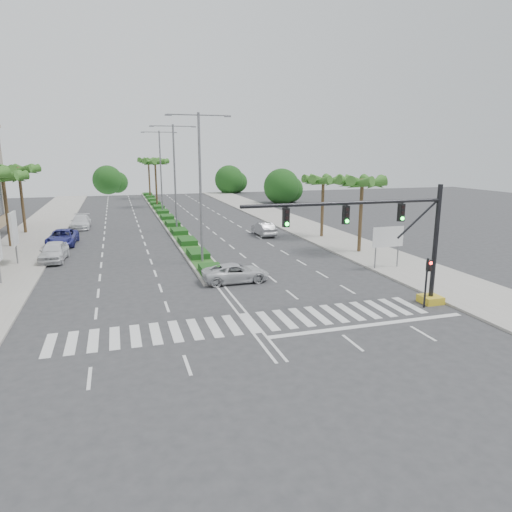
{
  "coord_description": "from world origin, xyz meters",
  "views": [
    {
      "loc": [
        -6.49,
        -22.25,
        9.0
      ],
      "look_at": [
        1.23,
        2.9,
        3.0
      ],
      "focal_mm": 32.0,
      "sensor_mm": 36.0,
      "label": 1
    }
  ],
  "objects_px": {
    "car_parked_a": "(54,252)",
    "car_crossing": "(236,273)",
    "car_parked_d": "(81,222)",
    "car_parked_b": "(54,254)",
    "car_parked_c": "(62,238)",
    "car_right": "(264,229)"
  },
  "relations": [
    {
      "from": "car_parked_a",
      "to": "car_crossing",
      "type": "relative_size",
      "value": 1.02
    },
    {
      "from": "car_parked_a",
      "to": "car_parked_d",
      "type": "xyz_separation_m",
      "value": [
        1.06,
        17.61,
        -0.05
      ]
    },
    {
      "from": "car_parked_a",
      "to": "car_parked_b",
      "type": "xyz_separation_m",
      "value": [
        0.0,
        -0.26,
        -0.17
      ]
    },
    {
      "from": "car_parked_a",
      "to": "car_parked_c",
      "type": "xyz_separation_m",
      "value": [
        0.0,
        7.07,
        -0.05
      ]
    },
    {
      "from": "car_parked_b",
      "to": "car_parked_a",
      "type": "bearing_deg",
      "value": 92.19
    },
    {
      "from": "car_parked_d",
      "to": "car_right",
      "type": "bearing_deg",
      "value": -28.98
    },
    {
      "from": "car_parked_b",
      "to": "car_parked_c",
      "type": "height_order",
      "value": "car_parked_c"
    },
    {
      "from": "car_parked_b",
      "to": "car_right",
      "type": "bearing_deg",
      "value": 19.93
    },
    {
      "from": "car_parked_b",
      "to": "car_parked_d",
      "type": "bearing_deg",
      "value": 88.79
    },
    {
      "from": "car_parked_b",
      "to": "car_crossing",
      "type": "xyz_separation_m",
      "value": [
        13.1,
        -10.39,
        0.01
      ]
    },
    {
      "from": "car_parked_a",
      "to": "car_crossing",
      "type": "bearing_deg",
      "value": -34.94
    },
    {
      "from": "car_parked_a",
      "to": "car_parked_c",
      "type": "relative_size",
      "value": 0.87
    },
    {
      "from": "car_right",
      "to": "car_parked_a",
      "type": "bearing_deg",
      "value": 15.0
    },
    {
      "from": "car_parked_a",
      "to": "car_parked_b",
      "type": "relative_size",
      "value": 1.22
    },
    {
      "from": "car_crossing",
      "to": "car_right",
      "type": "height_order",
      "value": "car_right"
    },
    {
      "from": "car_parked_c",
      "to": "car_parked_d",
      "type": "height_order",
      "value": "car_parked_c"
    },
    {
      "from": "car_parked_a",
      "to": "car_parked_c",
      "type": "bearing_deg",
      "value": 94.15
    },
    {
      "from": "car_right",
      "to": "car_parked_d",
      "type": "bearing_deg",
      "value": -31.84
    },
    {
      "from": "car_crossing",
      "to": "car_parked_b",
      "type": "bearing_deg",
      "value": 50.68
    },
    {
      "from": "car_parked_b",
      "to": "car_crossing",
      "type": "relative_size",
      "value": 0.83
    },
    {
      "from": "car_parked_d",
      "to": "car_crossing",
      "type": "relative_size",
      "value": 1.12
    },
    {
      "from": "car_parked_d",
      "to": "car_right",
      "type": "height_order",
      "value": "car_parked_d"
    }
  ]
}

